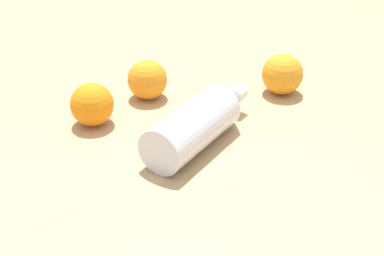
% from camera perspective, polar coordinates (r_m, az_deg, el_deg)
% --- Properties ---
extents(ground_plane, '(2.40, 2.40, 0.00)m').
position_cam_1_polar(ground_plane, '(0.91, -3.37, -1.86)').
color(ground_plane, tan).
extents(water_bottle, '(0.25, 0.18, 0.08)m').
position_cam_1_polar(water_bottle, '(0.90, 0.80, 0.62)').
color(water_bottle, silver).
rests_on(water_bottle, ground_plane).
extents(orange_0, '(0.08, 0.08, 0.08)m').
position_cam_1_polar(orange_0, '(1.08, 9.32, 5.52)').
color(orange_0, orange).
rests_on(orange_0, ground_plane).
extents(orange_1, '(0.08, 0.08, 0.08)m').
position_cam_1_polar(orange_1, '(0.97, -10.29, 2.40)').
color(orange_1, orange).
rests_on(orange_1, ground_plane).
extents(orange_2, '(0.08, 0.08, 0.08)m').
position_cam_1_polar(orange_2, '(1.05, -4.64, 5.01)').
color(orange_2, orange).
rests_on(orange_2, ground_plane).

